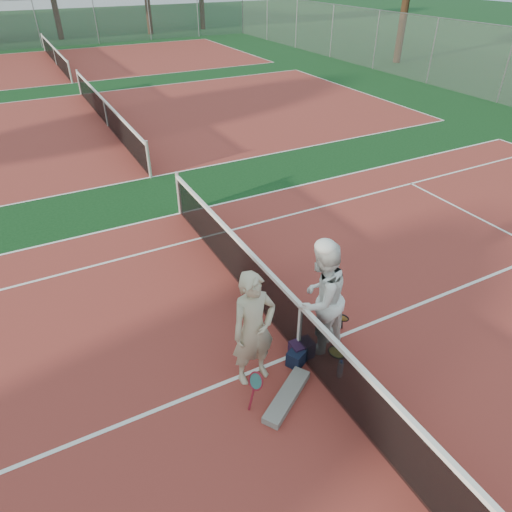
# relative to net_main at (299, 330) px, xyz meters

# --- Properties ---
(ground) EXTENTS (130.00, 130.00, 0.00)m
(ground) POSITION_rel_net_main_xyz_m (0.00, 0.00, -0.51)
(ground) COLOR #0E3314
(ground) RESTS_ON ground
(court_main) EXTENTS (23.77, 10.97, 0.01)m
(court_main) POSITION_rel_net_main_xyz_m (0.00, 0.00, -0.51)
(court_main) COLOR maroon
(court_main) RESTS_ON ground
(court_far_a) EXTENTS (23.77, 10.97, 0.01)m
(court_far_a) POSITION_rel_net_main_xyz_m (0.00, 13.50, -0.51)
(court_far_a) COLOR maroon
(court_far_a) RESTS_ON ground
(court_far_b) EXTENTS (23.77, 10.97, 0.01)m
(court_far_b) POSITION_rel_net_main_xyz_m (0.00, 27.00, -0.51)
(court_far_b) COLOR maroon
(court_far_b) RESTS_ON ground
(net_main) EXTENTS (0.10, 10.98, 1.02)m
(net_main) POSITION_rel_net_main_xyz_m (0.00, 0.00, 0.00)
(net_main) COLOR black
(net_main) RESTS_ON ground
(net_far_a) EXTENTS (0.10, 10.98, 1.02)m
(net_far_a) POSITION_rel_net_main_xyz_m (0.00, 13.50, 0.00)
(net_far_a) COLOR black
(net_far_a) RESTS_ON ground
(net_far_b) EXTENTS (0.10, 10.98, 1.02)m
(net_far_b) POSITION_rel_net_main_xyz_m (0.00, 27.00, 0.00)
(net_far_b) COLOR black
(net_far_b) RESTS_ON ground
(fence_back) EXTENTS (32.00, 0.06, 3.00)m
(fence_back) POSITION_rel_net_main_xyz_m (0.00, 34.00, 0.99)
(fence_back) COLOR slate
(fence_back) RESTS_ON ground
(player_a) EXTENTS (0.71, 0.48, 1.90)m
(player_a) POSITION_rel_net_main_xyz_m (-0.85, -0.08, 0.44)
(player_a) COLOR #C1B595
(player_a) RESTS_ON ground
(player_b) EXTENTS (1.13, 0.99, 1.97)m
(player_b) POSITION_rel_net_main_xyz_m (0.37, 0.02, 0.47)
(player_b) COLOR white
(player_b) RESTS_ON ground
(racket_red) EXTENTS (0.33, 0.34, 0.57)m
(racket_red) POSITION_rel_net_main_xyz_m (-1.06, -0.54, -0.22)
(racket_red) COLOR maroon
(racket_red) RESTS_ON ground
(racket_black_held) EXTENTS (0.41, 0.41, 0.54)m
(racket_black_held) POSITION_rel_net_main_xyz_m (0.83, 0.00, -0.24)
(racket_black_held) COLOR black
(racket_black_held) RESTS_ON ground
(racket_spare) EXTENTS (0.55, 0.65, 0.15)m
(racket_spare) POSITION_rel_net_main_xyz_m (0.49, -0.36, -0.44)
(racket_spare) COLOR black
(racket_spare) RESTS_ON ground
(sports_bag_navy) EXTENTS (0.41, 0.36, 0.27)m
(sports_bag_navy) POSITION_rel_net_main_xyz_m (-0.12, -0.16, -0.38)
(sports_bag_navy) COLOR black
(sports_bag_navy) RESTS_ON ground
(sports_bag_purple) EXTENTS (0.37, 0.26, 0.30)m
(sports_bag_purple) POSITION_rel_net_main_xyz_m (0.01, -0.08, -0.36)
(sports_bag_purple) COLOR black
(sports_bag_purple) RESTS_ON ground
(net_cover_canvas) EXTENTS (1.05, 0.80, 0.11)m
(net_cover_canvas) POSITION_rel_net_main_xyz_m (-0.63, -0.70, -0.45)
(net_cover_canvas) COLOR slate
(net_cover_canvas) RESTS_ON ground
(water_bottle) EXTENTS (0.09, 0.09, 0.30)m
(water_bottle) POSITION_rel_net_main_xyz_m (0.30, -0.71, -0.36)
(water_bottle) COLOR #C9E1FF
(water_bottle) RESTS_ON ground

